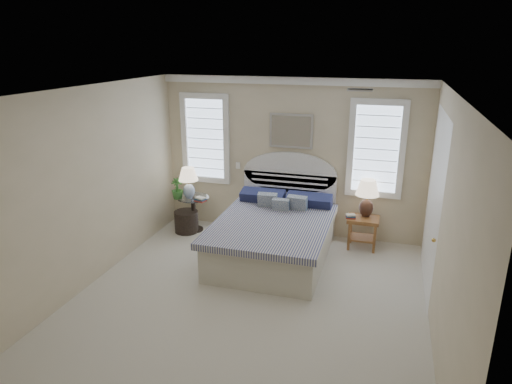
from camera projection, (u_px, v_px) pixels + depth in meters
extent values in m
cube|color=beige|center=(247.00, 303.00, 5.93)|extent=(4.50, 5.00, 0.01)
cube|color=silver|center=(245.00, 92.00, 5.09)|extent=(4.50, 5.00, 0.01)
cube|color=#C5B794|center=(291.00, 158.00, 7.78)|extent=(4.50, 0.02, 2.70)
cube|color=#C5B794|center=(87.00, 189.00, 6.12)|extent=(0.02, 5.00, 2.70)
cube|color=#C5B794|center=(445.00, 226.00, 4.90)|extent=(0.02, 5.00, 2.70)
cube|color=white|center=(292.00, 81.00, 7.35)|extent=(4.50, 0.08, 0.12)
cube|color=#B2B2B2|center=(360.00, 90.00, 5.50)|extent=(0.30, 0.20, 0.02)
cube|color=white|center=(238.00, 165.00, 8.09)|extent=(0.08, 0.01, 0.12)
cube|color=silver|center=(206.00, 139.00, 8.11)|extent=(0.90, 0.06, 1.60)
cube|color=silver|center=(376.00, 149.00, 7.31)|extent=(0.90, 0.06, 1.60)
cube|color=silver|center=(291.00, 131.00, 7.60)|extent=(0.74, 0.04, 0.58)
cube|color=white|center=(434.00, 203.00, 6.04)|extent=(0.02, 1.80, 2.40)
cube|color=beige|center=(273.00, 243.00, 7.05)|extent=(1.60, 2.10, 0.55)
cube|color=navy|center=(272.00, 225.00, 6.91)|extent=(1.72, 2.15, 0.10)
cube|color=silver|center=(289.00, 203.00, 7.98)|extent=(1.62, 0.08, 1.10)
cube|color=#1A1F41|center=(263.00, 196.00, 7.78)|extent=(0.75, 0.31, 0.23)
cube|color=#1A1F41|center=(309.00, 201.00, 7.56)|extent=(0.75, 0.31, 0.23)
cube|color=#334B74|center=(268.00, 202.00, 7.53)|extent=(0.33, 0.20, 0.34)
cube|color=#334B74|center=(297.00, 205.00, 7.40)|extent=(0.33, 0.20, 0.34)
cube|color=#334B74|center=(281.00, 207.00, 7.38)|extent=(0.28, 0.14, 0.29)
cylinder|color=black|center=(194.00, 229.00, 8.24)|extent=(0.32, 0.32, 0.03)
cylinder|color=black|center=(194.00, 214.00, 8.15)|extent=(0.08, 0.08, 0.60)
cylinder|color=silver|center=(193.00, 198.00, 8.05)|extent=(0.56, 0.56, 0.02)
cube|color=olive|center=(363.00, 219.00, 7.38)|extent=(0.50, 0.40, 0.06)
cube|color=olive|center=(362.00, 238.00, 7.48)|extent=(0.44, 0.34, 0.03)
cube|color=olive|center=(349.00, 237.00, 7.38)|extent=(0.04, 0.04, 0.47)
cube|color=olive|center=(351.00, 230.00, 7.65)|extent=(0.04, 0.04, 0.47)
cube|color=olive|center=(374.00, 240.00, 7.27)|extent=(0.04, 0.04, 0.47)
cube|color=olive|center=(375.00, 232.00, 7.54)|extent=(0.04, 0.04, 0.47)
cylinder|color=black|center=(186.00, 221.00, 8.12)|extent=(0.47, 0.47, 0.38)
cylinder|color=silver|center=(189.00, 197.00, 8.01)|extent=(0.12, 0.12, 0.03)
ellipsoid|color=silver|center=(189.00, 191.00, 7.97)|extent=(0.22, 0.22, 0.26)
cylinder|color=gold|center=(189.00, 182.00, 7.92)|extent=(0.03, 0.03, 0.09)
cylinder|color=black|center=(366.00, 215.00, 7.45)|extent=(0.13, 0.13, 0.03)
ellipsoid|color=black|center=(366.00, 208.00, 7.41)|extent=(0.24, 0.24, 0.29)
cylinder|color=gold|center=(367.00, 197.00, 7.35)|extent=(0.03, 0.03, 0.11)
imported|color=#366F2C|center=(177.00, 189.00, 7.91)|extent=(0.25, 0.25, 0.37)
cube|color=maroon|center=(200.00, 201.00, 7.82)|extent=(0.21, 0.17, 0.02)
cube|color=navy|center=(200.00, 199.00, 7.81)|extent=(0.20, 0.16, 0.02)
cube|color=beige|center=(200.00, 198.00, 7.81)|extent=(0.18, 0.15, 0.02)
cube|color=maroon|center=(351.00, 217.00, 7.35)|extent=(0.18, 0.15, 0.02)
cube|color=navy|center=(351.00, 216.00, 7.34)|extent=(0.17, 0.14, 0.02)
cube|color=beige|center=(351.00, 215.00, 7.34)|extent=(0.16, 0.13, 0.02)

